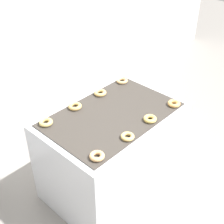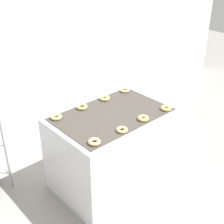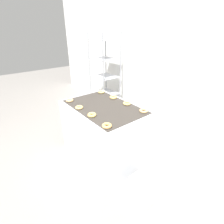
{
  "view_description": "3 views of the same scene",
  "coord_description": "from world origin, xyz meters",
  "px_view_note": "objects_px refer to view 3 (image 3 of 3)",
  "views": [
    {
      "loc": [
        -1.62,
        -0.84,
        2.45
      ],
      "look_at": [
        0.0,
        0.67,
        0.9
      ],
      "focal_mm": 50.0,
      "sensor_mm": 36.0,
      "label": 1
    },
    {
      "loc": [
        -1.88,
        -1.42,
        2.44
      ],
      "look_at": [
        0.0,
        0.67,
        0.9
      ],
      "focal_mm": 50.0,
      "sensor_mm": 36.0,
      "label": 2
    },
    {
      "loc": [
        1.86,
        -0.67,
        1.92
      ],
      "look_at": [
        0.0,
        0.82,
        0.74
      ],
      "focal_mm": 28.0,
      "sensor_mm": 36.0,
      "label": 3
    }
  ],
  "objects_px": {
    "donut_near_right": "(107,126)",
    "donut_near_midleft": "(79,107)",
    "baking_rack_cart": "(105,77)",
    "donut_near_midright": "(92,115)",
    "glaze_bin": "(146,186)",
    "donut_far_right": "(144,111)",
    "donut_far_left": "(101,92)",
    "donut_near_left": "(70,100)",
    "fryer_machine": "(104,132)",
    "donut_far_midright": "(127,103)",
    "donut_far_midleft": "(113,97)"
  },
  "relations": [
    {
      "from": "donut_far_midright",
      "to": "donut_near_midright",
      "type": "bearing_deg",
      "value": -90.88
    },
    {
      "from": "glaze_bin",
      "to": "donut_far_midright",
      "type": "distance_m",
      "value": 1.14
    },
    {
      "from": "glaze_bin",
      "to": "donut_near_midleft",
      "type": "relative_size",
      "value": 2.93
    },
    {
      "from": "fryer_machine",
      "to": "donut_far_midright",
      "type": "relative_size",
      "value": 10.54
    },
    {
      "from": "glaze_bin",
      "to": "donut_far_right",
      "type": "distance_m",
      "value": 0.95
    },
    {
      "from": "donut_far_left",
      "to": "donut_far_right",
      "type": "bearing_deg",
      "value": 0.49
    },
    {
      "from": "donut_near_midright",
      "to": "donut_far_left",
      "type": "bearing_deg",
      "value": 136.41
    },
    {
      "from": "glaze_bin",
      "to": "donut_far_midleft",
      "type": "xyz_separation_m",
      "value": [
        -1.09,
        0.37,
        0.75
      ]
    },
    {
      "from": "donut_near_midright",
      "to": "donut_far_right",
      "type": "distance_m",
      "value": 0.69
    },
    {
      "from": "donut_far_midright",
      "to": "baking_rack_cart",
      "type": "bearing_deg",
      "value": 156.16
    },
    {
      "from": "donut_far_right",
      "to": "donut_near_left",
      "type": "bearing_deg",
      "value": -147.56
    },
    {
      "from": "donut_near_left",
      "to": "donut_near_midright",
      "type": "distance_m",
      "value": 0.63
    },
    {
      "from": "donut_far_left",
      "to": "donut_far_midright",
      "type": "xyz_separation_m",
      "value": [
        0.64,
        0.0,
        -0.0
      ]
    },
    {
      "from": "baking_rack_cart",
      "to": "donut_far_midleft",
      "type": "xyz_separation_m",
      "value": [
        1.01,
        -0.59,
        -0.03
      ]
    },
    {
      "from": "baking_rack_cart",
      "to": "donut_near_left",
      "type": "xyz_separation_m",
      "value": [
        0.7,
        -1.19,
        -0.03
      ]
    },
    {
      "from": "donut_near_midleft",
      "to": "donut_far_midleft",
      "type": "distance_m",
      "value": 0.62
    },
    {
      "from": "donut_near_right",
      "to": "fryer_machine",
      "type": "bearing_deg",
      "value": 146.98
    },
    {
      "from": "fryer_machine",
      "to": "donut_far_midright",
      "type": "distance_m",
      "value": 0.57
    },
    {
      "from": "donut_near_midright",
      "to": "donut_far_left",
      "type": "relative_size",
      "value": 0.98
    },
    {
      "from": "donut_near_midright",
      "to": "donut_near_right",
      "type": "relative_size",
      "value": 0.99
    },
    {
      "from": "donut_near_left",
      "to": "donut_far_midright",
      "type": "bearing_deg",
      "value": 43.47
    },
    {
      "from": "glaze_bin",
      "to": "donut_far_left",
      "type": "height_order",
      "value": "donut_far_left"
    },
    {
      "from": "donut_near_midright",
      "to": "donut_near_midleft",
      "type": "bearing_deg",
      "value": -177.39
    },
    {
      "from": "donut_far_left",
      "to": "fryer_machine",
      "type": "bearing_deg",
      "value": -32.01
    },
    {
      "from": "glaze_bin",
      "to": "donut_far_right",
      "type": "bearing_deg",
      "value": 140.3
    },
    {
      "from": "donut_near_midleft",
      "to": "donut_far_midright",
      "type": "xyz_separation_m",
      "value": [
        0.32,
        0.62,
        0.0
      ]
    },
    {
      "from": "donut_near_midleft",
      "to": "donut_near_right",
      "type": "relative_size",
      "value": 0.95
    },
    {
      "from": "baking_rack_cart",
      "to": "donut_near_midright",
      "type": "xyz_separation_m",
      "value": [
        1.32,
        -1.19,
        -0.02
      ]
    },
    {
      "from": "fryer_machine",
      "to": "donut_near_midright",
      "type": "height_order",
      "value": "donut_near_midright"
    },
    {
      "from": "donut_far_left",
      "to": "donut_far_midright",
      "type": "relative_size",
      "value": 0.97
    },
    {
      "from": "fryer_machine",
      "to": "donut_near_midright",
      "type": "relative_size",
      "value": 11.07
    },
    {
      "from": "baking_rack_cart",
      "to": "donut_far_left",
      "type": "xyz_separation_m",
      "value": [
        0.69,
        -0.59,
        -0.02
      ]
    },
    {
      "from": "fryer_machine",
      "to": "donut_far_left",
      "type": "xyz_separation_m",
      "value": [
        -0.48,
        0.3,
        0.46
      ]
    },
    {
      "from": "donut_near_midright",
      "to": "donut_near_right",
      "type": "xyz_separation_m",
      "value": [
        0.34,
        -0.02,
        0.0
      ]
    },
    {
      "from": "donut_near_left",
      "to": "donut_near_midleft",
      "type": "distance_m",
      "value": 0.32
    },
    {
      "from": "donut_far_midleft",
      "to": "donut_far_midright",
      "type": "height_order",
      "value": "same"
    },
    {
      "from": "glaze_bin",
      "to": "donut_far_left",
      "type": "relative_size",
      "value": 2.75
    },
    {
      "from": "baking_rack_cart",
      "to": "donut_far_midleft",
      "type": "relative_size",
      "value": 15.04
    },
    {
      "from": "donut_near_right",
      "to": "donut_far_left",
      "type": "height_order",
      "value": "same"
    },
    {
      "from": "fryer_machine",
      "to": "glaze_bin",
      "type": "xyz_separation_m",
      "value": [
        0.93,
        -0.07,
        -0.29
      ]
    },
    {
      "from": "donut_near_midright",
      "to": "donut_far_midright",
      "type": "height_order",
      "value": "same"
    },
    {
      "from": "donut_near_right",
      "to": "donut_far_right",
      "type": "bearing_deg",
      "value": 90.49
    },
    {
      "from": "donut_far_midright",
      "to": "donut_far_right",
      "type": "bearing_deg",
      "value": 1.01
    },
    {
      "from": "donut_near_right",
      "to": "donut_near_midleft",
      "type": "bearing_deg",
      "value": 179.9
    },
    {
      "from": "donut_near_left",
      "to": "donut_near_midleft",
      "type": "bearing_deg",
      "value": -2.86
    },
    {
      "from": "donut_near_left",
      "to": "donut_far_midleft",
      "type": "xyz_separation_m",
      "value": [
        0.32,
        0.6,
        0.0
      ]
    },
    {
      "from": "baking_rack_cart",
      "to": "donut_near_left",
      "type": "relative_size",
      "value": 16.16
    },
    {
      "from": "donut_near_midright",
      "to": "donut_far_right",
      "type": "height_order",
      "value": "donut_near_midright"
    },
    {
      "from": "baking_rack_cart",
      "to": "fryer_machine",
      "type": "bearing_deg",
      "value": -37.27
    },
    {
      "from": "baking_rack_cart",
      "to": "donut_near_midright",
      "type": "relative_size",
      "value": 16.14
    }
  ]
}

